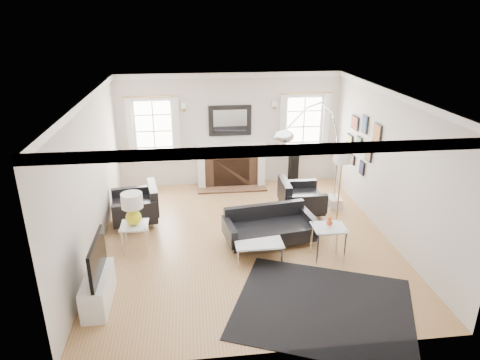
{
  "coord_description": "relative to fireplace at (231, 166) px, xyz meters",
  "views": [
    {
      "loc": [
        -0.97,
        -7.27,
        4.12
      ],
      "look_at": [
        -0.07,
        0.3,
        1.13
      ],
      "focal_mm": 32.0,
      "sensor_mm": 36.0,
      "label": 1
    }
  ],
  "objects": [
    {
      "name": "window_left",
      "position": [
        -1.85,
        0.16,
        0.92
      ],
      "size": [
        1.24,
        0.15,
        1.62
      ],
      "color": "white",
      "rests_on": "back_wall"
    },
    {
      "name": "gallery_wall",
      "position": [
        2.72,
        -1.5,
        0.99
      ],
      "size": [
        0.04,
        1.73,
        1.29
      ],
      "color": "black",
      "rests_on": "right_wall"
    },
    {
      "name": "speaker_tower",
      "position": [
        1.57,
        -0.14,
        -0.03
      ],
      "size": [
        0.23,
        0.23,
        1.02
      ],
      "primitive_type": "cube",
      "rotation": [
        0.0,
        0.0,
        0.16
      ],
      "color": "black",
      "rests_on": "floor"
    },
    {
      "name": "floor",
      "position": [
        0.0,
        -2.79,
        -0.54
      ],
      "size": [
        6.0,
        6.0,
        0.0
      ],
      "primitive_type": "plane",
      "color": "olive",
      "rests_on": "ground"
    },
    {
      "name": "coffee_table",
      "position": [
        0.13,
        -3.4,
        -0.2
      ],
      "size": [
        0.84,
        0.84,
        0.37
      ],
      "color": "silver",
      "rests_on": "floor"
    },
    {
      "name": "left_wall",
      "position": [
        -2.75,
        -2.79,
        0.86
      ],
      "size": [
        0.04,
        6.0,
        2.8
      ],
      "primitive_type": "cube",
      "color": "beige",
      "rests_on": "floor"
    },
    {
      "name": "front_wall",
      "position": [
        0.0,
        -5.79,
        0.86
      ],
      "size": [
        5.5,
        0.04,
        2.8
      ],
      "primitive_type": "cube",
      "color": "beige",
      "rests_on": "floor"
    },
    {
      "name": "back_wall",
      "position": [
        0.0,
        0.21,
        0.86
      ],
      "size": [
        5.5,
        0.04,
        2.8
      ],
      "primitive_type": "cube",
      "color": "beige",
      "rests_on": "floor"
    },
    {
      "name": "window_right",
      "position": [
        1.85,
        0.16,
        0.92
      ],
      "size": [
        1.24,
        0.15,
        1.62
      ],
      "color": "white",
      "rests_on": "back_wall"
    },
    {
      "name": "armchair_right",
      "position": [
        1.29,
        -1.83,
        -0.17
      ],
      "size": [
        0.9,
        0.99,
        0.66
      ],
      "color": "black",
      "rests_on": "floor"
    },
    {
      "name": "sofa",
      "position": [
        0.43,
        -2.93,
        -0.24
      ],
      "size": [
        1.79,
        1.03,
        0.55
      ],
      "color": "black",
      "rests_on": "floor"
    },
    {
      "name": "crown_molding",
      "position": [
        0.0,
        -2.79,
        2.2
      ],
      "size": [
        5.5,
        6.0,
        0.12
      ],
      "primitive_type": "cube",
      "color": "white",
      "rests_on": "back_wall"
    },
    {
      "name": "ceiling",
      "position": [
        0.0,
        -2.79,
        2.26
      ],
      "size": [
        5.5,
        6.0,
        0.02
      ],
      "primitive_type": "cube",
      "color": "white",
      "rests_on": "back_wall"
    },
    {
      "name": "area_rug",
      "position": [
        0.89,
        -4.99,
        -0.54
      ],
      "size": [
        3.19,
        2.96,
        0.01
      ],
      "primitive_type": "cube",
      "rotation": [
        0.0,
        0.0,
        -0.39
      ],
      "color": "black",
      "rests_on": "floor"
    },
    {
      "name": "nesting_table",
      "position": [
        1.36,
        -3.64,
        -0.04
      ],
      "size": [
        0.57,
        0.48,
        0.63
      ],
      "color": "silver",
      "rests_on": "floor"
    },
    {
      "name": "arc_floor_lamp",
      "position": [
        1.44,
        -2.16,
        0.86
      ],
      "size": [
        1.84,
        1.7,
        2.6
      ],
      "color": "silver",
      "rests_on": "floor"
    },
    {
      "name": "right_wall",
      "position": [
        2.75,
        -2.79,
        0.86
      ],
      "size": [
        0.04,
        6.0,
        2.8
      ],
      "primitive_type": "cube",
      "color": "beige",
      "rests_on": "floor"
    },
    {
      "name": "orange_vase",
      "position": [
        1.36,
        -3.64,
        0.18
      ],
      "size": [
        0.11,
        0.11,
        0.17
      ],
      "color": "#D0471A",
      "rests_on": "nesting_table"
    },
    {
      "name": "stick_floor_lamp",
      "position": [
        1.89,
        -2.58,
        0.95
      ],
      "size": [
        0.35,
        0.35,
        1.72
      ],
      "color": "#BF8C42",
      "rests_on": "floor"
    },
    {
      "name": "side_table_left",
      "position": [
        -2.06,
        -2.97,
        -0.11
      ],
      "size": [
        0.49,
        0.49,
        0.54
      ],
      "color": "silver",
      "rests_on": "floor"
    },
    {
      "name": "mantel_mirror",
      "position": [
        0.0,
        0.16,
        1.11
      ],
      "size": [
        1.05,
        0.07,
        0.75
      ],
      "color": "black",
      "rests_on": "back_wall"
    },
    {
      "name": "gourd_lamp",
      "position": [
        -2.06,
        -2.97,
        0.35
      ],
      "size": [
        0.38,
        0.38,
        0.61
      ],
      "color": "yellow",
      "rests_on": "side_table_left"
    },
    {
      "name": "armchair_left",
      "position": [
        -2.13,
        -1.84,
        -0.16
      ],
      "size": [
        1.04,
        1.13,
        0.68
      ],
      "color": "black",
      "rests_on": "floor"
    },
    {
      "name": "fireplace",
      "position": [
        0.0,
        0.0,
        0.0
      ],
      "size": [
        1.7,
        0.69,
        1.11
      ],
      "color": "white",
      "rests_on": "floor"
    },
    {
      "name": "tv_unit",
      "position": [
        -2.44,
        -4.49,
        -0.21
      ],
      "size": [
        0.35,
        1.0,
        1.09
      ],
      "color": "white",
      "rests_on": "floor"
    }
  ]
}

